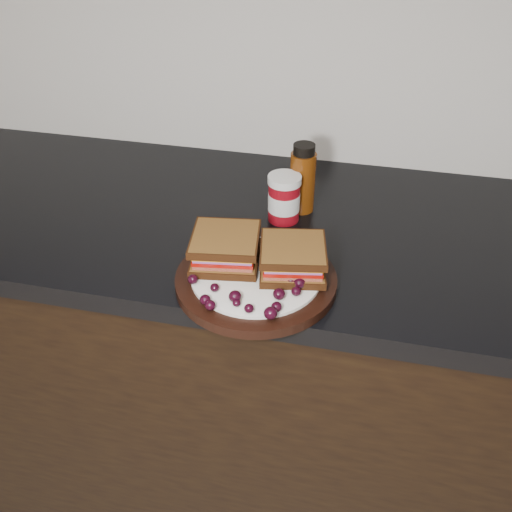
{
  "coord_description": "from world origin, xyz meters",
  "views": [
    {
      "loc": [
        0.27,
        0.73,
        1.52
      ],
      "look_at": [
        0.1,
        1.49,
        0.96
      ],
      "focal_mm": 40.0,
      "sensor_mm": 36.0,
      "label": 1
    }
  ],
  "objects": [
    {
      "name": "grape_8",
      "position": [
        0.15,
        1.4,
        0.93
      ],
      "size": [
        0.02,
        0.02,
        0.02
      ],
      "primitive_type": "ellipsoid",
      "color": "black",
      "rests_on": "plate"
    },
    {
      "name": "grape_5",
      "position": [
        0.09,
        1.4,
        0.93
      ],
      "size": [
        0.01,
        0.01,
        0.01
      ],
      "primitive_type": "ellipsoid",
      "color": "black",
      "rests_on": "plate"
    },
    {
      "name": "grape_10",
      "position": [
        0.18,
        1.45,
        0.93
      ],
      "size": [
        0.02,
        0.02,
        0.02
      ],
      "primitive_type": "ellipsoid",
      "color": "black",
      "rests_on": "plate"
    },
    {
      "name": "grape_22",
      "position": [
        0.05,
        1.51,
        0.93
      ],
      "size": [
        0.02,
        0.02,
        0.01
      ],
      "primitive_type": "ellipsoid",
      "color": "black",
      "rests_on": "plate"
    },
    {
      "name": "grape_4",
      "position": [
        0.08,
        1.41,
        0.93
      ],
      "size": [
        0.02,
        0.02,
        0.02
      ],
      "primitive_type": "ellipsoid",
      "color": "black",
      "rests_on": "plate"
    },
    {
      "name": "oil_bottle",
      "position": [
        0.14,
        1.76,
        0.97
      ],
      "size": [
        0.06,
        0.06,
        0.15
      ],
      "primitive_type": "cylinder",
      "rotation": [
        0.0,
        0.0,
        0.18
      ],
      "color": "#522508",
      "rests_on": "countertop"
    },
    {
      "name": "grape_21",
      "position": [
        0.05,
        1.51,
        0.93
      ],
      "size": [
        0.02,
        0.02,
        0.01
      ],
      "primitive_type": "ellipsoid",
      "color": "black",
      "rests_on": "plate"
    },
    {
      "name": "grape_0",
      "position": [
        0.0,
        1.44,
        0.93
      ],
      "size": [
        0.02,
        0.02,
        0.02
      ],
      "primitive_type": "ellipsoid",
      "color": "black",
      "rests_on": "plate"
    },
    {
      "name": "grape_7",
      "position": [
        0.15,
        1.38,
        0.93
      ],
      "size": [
        0.02,
        0.02,
        0.02
      ],
      "primitive_type": "ellipsoid",
      "color": "black",
      "rests_on": "plate"
    },
    {
      "name": "grape_1",
      "position": [
        0.05,
        1.43,
        0.93
      ],
      "size": [
        0.02,
        0.02,
        0.01
      ],
      "primitive_type": "ellipsoid",
      "color": "black",
      "rests_on": "plate"
    },
    {
      "name": "grape_9",
      "position": [
        0.15,
        1.43,
        0.93
      ],
      "size": [
        0.02,
        0.02,
        0.02
      ],
      "primitive_type": "ellipsoid",
      "color": "black",
      "rests_on": "plate"
    },
    {
      "name": "grape_15",
      "position": [
        0.15,
        1.52,
        0.93
      ],
      "size": [
        0.02,
        0.02,
        0.02
      ],
      "primitive_type": "ellipsoid",
      "color": "black",
      "rests_on": "plate"
    },
    {
      "name": "grape_14",
      "position": [
        0.17,
        1.52,
        0.93
      ],
      "size": [
        0.02,
        0.02,
        0.01
      ],
      "primitive_type": "ellipsoid",
      "color": "black",
      "rests_on": "plate"
    },
    {
      "name": "grape_11",
      "position": [
        0.16,
        1.47,
        0.93
      ],
      "size": [
        0.02,
        0.02,
        0.02
      ],
      "primitive_type": "ellipsoid",
      "color": "black",
      "rests_on": "plate"
    },
    {
      "name": "sandwich_right",
      "position": [
        0.16,
        1.51,
        0.95
      ],
      "size": [
        0.13,
        0.13,
        0.05
      ],
      "primitive_type": null,
      "rotation": [
        0.0,
        0.0,
        0.18
      ],
      "color": "brown",
      "rests_on": "plate"
    },
    {
      "name": "grape_19",
      "position": [
        0.02,
        1.5,
        0.93
      ],
      "size": [
        0.02,
        0.02,
        0.02
      ],
      "primitive_type": "ellipsoid",
      "color": "black",
      "rests_on": "plate"
    },
    {
      "name": "grape_12",
      "position": [
        0.18,
        1.47,
        0.93
      ],
      "size": [
        0.02,
        0.02,
        0.02
      ],
      "primitive_type": "ellipsoid",
      "color": "black",
      "rests_on": "plate"
    },
    {
      "name": "grape_20",
      "position": [
        0.04,
        1.47,
        0.93
      ],
      "size": [
        0.02,
        0.02,
        0.01
      ],
      "primitive_type": "ellipsoid",
      "color": "black",
      "rests_on": "plate"
    },
    {
      "name": "plate",
      "position": [
        0.1,
        1.49,
        0.91
      ],
      "size": [
        0.28,
        0.28,
        0.02
      ],
      "primitive_type": "cylinder",
      "color": "black",
      "rests_on": "countertop"
    },
    {
      "name": "grape_2",
      "position": [
        0.04,
        1.39,
        0.93
      ],
      "size": [
        0.02,
        0.02,
        0.02
      ],
      "primitive_type": "ellipsoid",
      "color": "black",
      "rests_on": "plate"
    },
    {
      "name": "grape_17",
      "position": [
        0.04,
        1.52,
        0.93
      ],
      "size": [
        0.02,
        0.02,
        0.02
      ],
      "primitive_type": "ellipsoid",
      "color": "black",
      "rests_on": "plate"
    },
    {
      "name": "sandwich_left",
      "position": [
        0.04,
        1.51,
        0.95
      ],
      "size": [
        0.13,
        0.13,
        0.05
      ],
      "primitive_type": null,
      "rotation": [
        0.0,
        0.0,
        0.15
      ],
      "color": "brown",
      "rests_on": "plate"
    },
    {
      "name": "grape_23",
      "position": [
        0.01,
        1.5,
        0.93
      ],
      "size": [
        0.02,
        0.02,
        0.02
      ],
      "primitive_type": "ellipsoid",
      "color": "black",
      "rests_on": "plate"
    },
    {
      "name": "grape_13",
      "position": [
        0.19,
        1.51,
        0.93
      ],
      "size": [
        0.02,
        0.02,
        0.02
      ],
      "primitive_type": "ellipsoid",
      "color": "black",
      "rests_on": "plate"
    },
    {
      "name": "grape_6",
      "position": [
        0.11,
        1.39,
        0.93
      ],
      "size": [
        0.02,
        0.02,
        0.01
      ],
      "primitive_type": "ellipsoid",
      "color": "black",
      "rests_on": "plate"
    },
    {
      "name": "grape_16",
      "position": [
        0.05,
        1.53,
        0.93
      ],
      "size": [
        0.02,
        0.02,
        0.02
      ],
      "primitive_type": "ellipsoid",
      "color": "black",
      "rests_on": "plate"
    },
    {
      "name": "base_cabinets",
      "position": [
        0.0,
        1.7,
        0.43
      ],
      "size": [
        3.96,
        0.58,
        0.86
      ],
      "primitive_type": "cube",
      "color": "black",
      "rests_on": "ground_plane"
    },
    {
      "name": "grape_18",
      "position": [
        0.02,
        1.51,
        0.93
      ],
      "size": [
        0.02,
        0.02,
        0.02
      ],
      "primitive_type": "ellipsoid",
      "color": "black",
      "rests_on": "plate"
    },
    {
      "name": "countertop",
      "position": [
        0.0,
        1.7,
        0.88
      ],
      "size": [
        3.98,
        0.6,
        0.04
      ],
      "primitive_type": "cube",
      "color": "black",
      "rests_on": "base_cabinets"
    },
    {
      "name": "grape_3",
      "position": [
        0.05,
        1.38,
        0.93
      ],
      "size": [
        0.02,
        0.02,
        0.02
      ],
      "primitive_type": "ellipsoid",
      "color": "black",
      "rests_on": "plate"
    },
    {
      "name": "condiment_jar",
      "position": [
        0.11,
        1.71,
        0.95
      ],
      "size": [
        0.07,
        0.07,
        0.1
      ],
      "primitive_type": "cylinder",
      "rotation": [
        0.0,
        0.0,
        0.02
      ],
      "color": "maroon",
      "rests_on": "countertop"
    }
  ]
}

